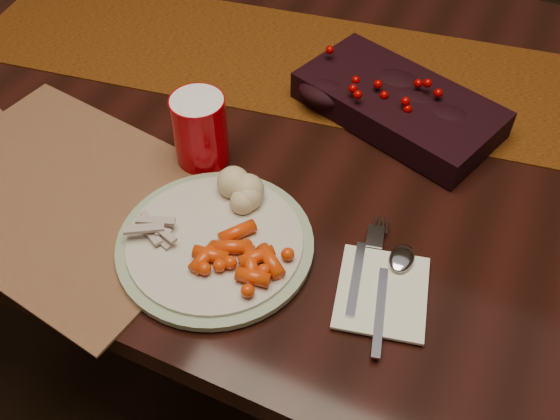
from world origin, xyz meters
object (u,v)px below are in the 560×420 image
at_px(mashed_potatoes, 245,187).
at_px(red_cup, 200,130).
at_px(placemat_main, 66,195).
at_px(turkey_shreds, 161,229).
at_px(dining_table, 321,253).
at_px(napkin, 382,292).
at_px(baby_carrots, 241,252).
at_px(centerpiece, 399,100).
at_px(dinner_plate, 215,243).

distance_m(mashed_potatoes, red_cup, 0.12).
xyz_separation_m(placemat_main, turkey_shreds, (0.17, -0.01, 0.02)).
distance_m(dining_table, napkin, 0.52).
relative_size(baby_carrots, napkin, 0.82).
bearing_deg(dining_table, red_cup, -125.90).
height_order(dining_table, red_cup, red_cup).
height_order(centerpiece, baby_carrots, centerpiece).
xyz_separation_m(centerpiece, baby_carrots, (-0.09, -0.37, -0.01)).
height_order(centerpiece, placemat_main, centerpiece).
xyz_separation_m(dining_table, baby_carrots, (0.01, -0.34, 0.40)).
height_order(dinner_plate, turkey_shreds, turkey_shreds).
bearing_deg(red_cup, mashed_potatoes, -30.74).
height_order(placemat_main, mashed_potatoes, mashed_potatoes).
distance_m(mashed_potatoes, turkey_shreds, 0.13).
xyz_separation_m(baby_carrots, red_cup, (-0.14, 0.15, 0.03)).
bearing_deg(dining_table, centerpiece, 16.93).
relative_size(placemat_main, dinner_plate, 1.70).
height_order(mashed_potatoes, turkey_shreds, mashed_potatoes).
bearing_deg(red_cup, napkin, -20.49).
relative_size(placemat_main, red_cup, 4.09).
xyz_separation_m(baby_carrots, napkin, (0.18, 0.03, -0.02)).
bearing_deg(baby_carrots, centerpiece, 76.43).
bearing_deg(turkey_shreds, baby_carrots, 4.77).
relative_size(placemat_main, napkin, 3.45).
distance_m(dining_table, turkey_shreds, 0.54).
bearing_deg(dinner_plate, centerpiece, 69.49).
bearing_deg(red_cup, baby_carrots, -46.83).
xyz_separation_m(dining_table, centerpiece, (0.10, 0.03, 0.41)).
relative_size(centerpiece, turkey_shreds, 4.78).
bearing_deg(dinner_plate, turkey_shreds, -163.62).
bearing_deg(turkey_shreds, dining_table, 73.38).
bearing_deg(dining_table, turkey_shreds, -106.62).
height_order(mashed_potatoes, red_cup, red_cup).
height_order(centerpiece, red_cup, red_cup).
height_order(placemat_main, red_cup, red_cup).
height_order(turkey_shreds, red_cup, red_cup).
xyz_separation_m(turkey_shreds, red_cup, (-0.03, 0.16, 0.03)).
xyz_separation_m(dinner_plate, baby_carrots, (0.05, -0.01, 0.02)).
bearing_deg(dining_table, baby_carrots, -88.38).
xyz_separation_m(baby_carrots, turkey_shreds, (-0.11, -0.01, -0.00)).
bearing_deg(baby_carrots, turkey_shreds, -175.23).
bearing_deg(centerpiece, turkey_shreds, -118.17).
distance_m(baby_carrots, mashed_potatoes, 0.10).
height_order(dinner_plate, mashed_potatoes, mashed_potatoes).
distance_m(dining_table, dinner_plate, 0.51).
height_order(baby_carrots, turkey_shreds, baby_carrots).
bearing_deg(centerpiece, red_cup, -137.22).
relative_size(mashed_potatoes, red_cup, 0.78).
bearing_deg(dining_table, mashed_potatoes, -97.36).
relative_size(dinner_plate, napkin, 2.03).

